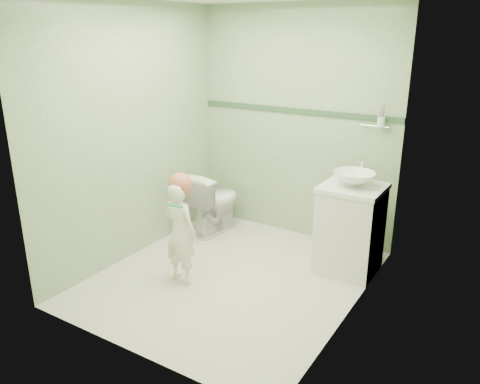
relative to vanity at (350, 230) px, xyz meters
The scene contains 12 objects.
ground 1.16m from the vanity, 140.19° to the right, with size 2.50×2.50×0.00m, color beige.
room_shell 1.35m from the vanity, 140.19° to the right, with size 2.50×2.54×2.40m.
trim_stripe 1.38m from the vanity, 147.36° to the left, with size 2.20×0.02×0.05m, color #305436.
vanity is the anchor object (origin of this frame).
counter 0.41m from the vanity, ahead, with size 0.54×0.52×0.04m, color white.
basin 0.49m from the vanity, ahead, with size 0.37×0.37×0.13m, color white.
faucet 0.60m from the vanity, 90.00° to the left, with size 0.03×0.13×0.18m.
cup_holder 1.05m from the vanity, 83.77° to the left, with size 0.26×0.07×0.21m.
toilet 1.58m from the vanity, behind, with size 0.39×0.68×0.69m, color white.
toddler 1.54m from the vanity, 140.81° to the right, with size 0.34×0.22×0.93m, color white.
hair_cap 1.60m from the vanity, 141.54° to the right, with size 0.21×0.21×0.21m, color #B95E45.
teal_toothbrush 1.62m from the vanity, 135.68° to the right, with size 0.11×0.13×0.08m.
Camera 1 is at (2.09, -3.22, 2.13)m, focal length 35.54 mm.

